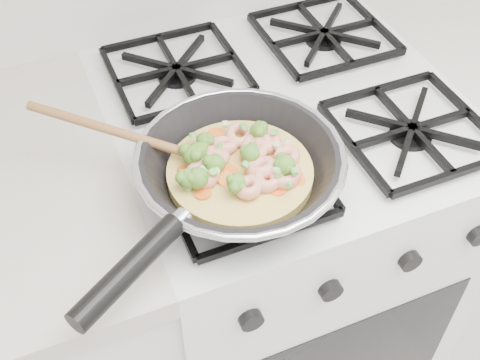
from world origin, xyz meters
name	(u,v)px	position (x,y,z in m)	size (l,w,h in m)	color
stove	(276,257)	(0.00, 1.70, 0.46)	(0.60, 0.60, 0.92)	white
skillet	(237,168)	(-0.16, 1.54, 0.96)	(0.43, 0.38, 0.09)	black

